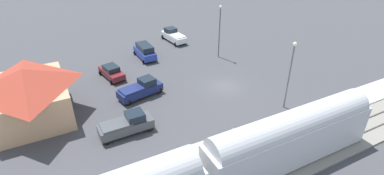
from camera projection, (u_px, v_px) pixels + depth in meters
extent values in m
plane|color=#424247|center=(224.00, 86.00, 39.28)|extent=(200.00, 200.00, 0.00)
cube|color=gray|center=(306.00, 151.00, 28.48)|extent=(4.80, 70.00, 0.18)
cube|color=#59544C|center=(312.00, 155.00, 27.85)|extent=(0.10, 70.00, 0.12)
cube|color=#59544C|center=(301.00, 146.00, 28.96)|extent=(0.10, 70.00, 0.12)
cube|color=#B7B2A8|center=(277.00, 128.00, 31.52)|extent=(3.20, 46.00, 0.30)
cube|color=silver|center=(289.00, 142.00, 26.46)|extent=(2.90, 16.40, 3.70)
cube|color=gold|center=(278.00, 136.00, 27.73)|extent=(0.04, 15.09, 0.36)
cylinder|color=silver|center=(293.00, 126.00, 25.58)|extent=(2.75, 15.74, 2.76)
cube|color=tan|center=(31.00, 101.00, 32.55)|extent=(9.36, 7.41, 3.91)
pyramid|color=#9E3828|center=(23.00, 77.00, 31.10)|extent=(10.16, 8.21, 1.89)
cube|color=#4C3323|center=(69.00, 100.00, 34.50)|extent=(1.10, 0.08, 2.10)
cylinder|color=#333338|center=(232.00, 139.00, 29.00)|extent=(0.22, 0.22, 0.85)
cylinder|color=green|center=(233.00, 133.00, 28.64)|extent=(0.36, 0.36, 0.62)
sphere|color=tan|center=(233.00, 130.00, 28.42)|extent=(0.24, 0.24, 0.24)
cube|color=white|center=(174.00, 37.00, 52.53)|extent=(5.58, 2.55, 0.92)
cube|color=#19232D|center=(171.00, 30.00, 52.83)|extent=(1.91, 1.91, 0.84)
cylinder|color=black|center=(163.00, 37.00, 53.89)|extent=(0.22, 0.76, 0.76)
cylinder|color=black|center=(172.00, 35.00, 54.72)|extent=(0.22, 0.76, 0.76)
cylinder|color=black|center=(176.00, 44.00, 50.80)|extent=(0.22, 0.76, 0.76)
cylinder|color=black|center=(185.00, 42.00, 51.63)|extent=(0.22, 0.76, 0.76)
cube|color=white|center=(177.00, 35.00, 51.57)|extent=(3.16, 2.18, 0.20)
cube|color=#283D9E|center=(145.00, 53.00, 46.56)|extent=(4.94, 2.06, 1.00)
cube|color=#19232D|center=(145.00, 47.00, 45.98)|extent=(3.47, 1.80, 0.88)
cylinder|color=black|center=(136.00, 53.00, 47.90)|extent=(0.22, 0.68, 0.68)
cylinder|color=black|center=(146.00, 51.00, 48.62)|extent=(0.22, 0.68, 0.68)
cylinder|color=black|center=(144.00, 62.00, 45.01)|extent=(0.22, 0.68, 0.68)
cylinder|color=black|center=(155.00, 59.00, 45.73)|extent=(0.22, 0.68, 0.68)
cube|color=navy|center=(140.00, 90.00, 36.74)|extent=(3.03, 5.69, 0.92)
cube|color=#19232D|center=(147.00, 81.00, 36.87)|extent=(2.04, 2.05, 0.84)
cylinder|color=black|center=(152.00, 85.00, 38.73)|extent=(0.22, 0.76, 0.76)
cylinder|color=black|center=(159.00, 91.00, 37.58)|extent=(0.22, 0.76, 0.76)
cylinder|color=black|center=(121.00, 97.00, 36.36)|extent=(0.22, 0.76, 0.76)
cylinder|color=black|center=(128.00, 103.00, 35.21)|extent=(0.22, 0.76, 0.76)
cube|color=navy|center=(133.00, 89.00, 35.95)|extent=(2.43, 3.29, 0.20)
cube|color=#47494F|center=(126.00, 126.00, 30.60)|extent=(2.05, 5.43, 0.92)
cube|color=#19232D|center=(135.00, 116.00, 30.59)|extent=(1.75, 1.76, 0.84)
cylinder|color=black|center=(144.00, 119.00, 32.38)|extent=(0.22, 0.76, 0.76)
cylinder|color=black|center=(150.00, 128.00, 31.07)|extent=(0.22, 0.76, 0.76)
cylinder|color=black|center=(103.00, 132.00, 30.60)|extent=(0.22, 0.76, 0.76)
cylinder|color=black|center=(108.00, 141.00, 29.29)|extent=(0.22, 0.76, 0.76)
cube|color=#47494F|center=(116.00, 124.00, 29.93)|extent=(1.91, 3.00, 0.20)
cube|color=maroon|center=(112.00, 73.00, 41.03)|extent=(4.77, 2.68, 0.76)
cube|color=#19232D|center=(111.00, 68.00, 40.69)|extent=(2.43, 2.01, 0.64)
cylinder|color=black|center=(101.00, 73.00, 41.94)|extent=(0.22, 0.68, 0.68)
cylinder|color=black|center=(112.00, 69.00, 42.81)|extent=(0.22, 0.68, 0.68)
cylinder|color=black|center=(112.00, 82.00, 39.64)|extent=(0.22, 0.68, 0.68)
cylinder|color=black|center=(123.00, 78.00, 40.51)|extent=(0.22, 0.68, 0.68)
cylinder|color=#515156|center=(289.00, 78.00, 33.25)|extent=(0.16, 0.16, 7.56)
sphere|color=#EAE5C6|center=(295.00, 44.00, 31.28)|extent=(0.44, 0.44, 0.44)
cylinder|color=#515156|center=(219.00, 33.00, 45.44)|extent=(0.16, 0.16, 7.59)
sphere|color=#EAE5C6|center=(221.00, 7.00, 43.46)|extent=(0.44, 0.44, 0.44)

